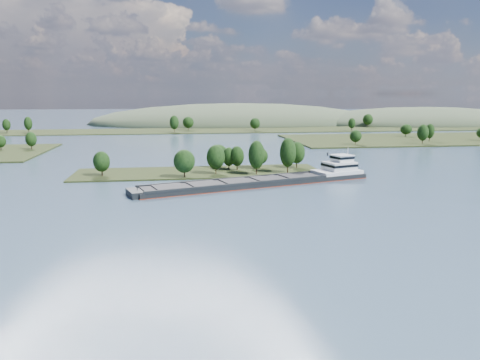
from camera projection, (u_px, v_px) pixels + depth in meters
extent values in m
plane|color=#374B5F|center=(211.00, 208.00, 132.71)|extent=(1800.00, 1800.00, 0.00)
cube|color=black|center=(199.00, 173.00, 191.11)|extent=(100.00, 30.00, 1.20)
cylinder|color=black|center=(256.00, 169.00, 184.40)|extent=(0.50, 0.50, 4.39)
ellipsoid|color=black|center=(257.00, 155.00, 183.39)|extent=(6.53, 6.53, 11.30)
cylinder|color=black|center=(219.00, 163.00, 203.57)|extent=(0.50, 0.50, 3.20)
ellipsoid|color=black|center=(218.00, 154.00, 202.83)|extent=(8.06, 8.06, 8.22)
cylinder|color=black|center=(216.00, 169.00, 185.67)|extent=(0.50, 0.50, 3.77)
ellipsoid|color=black|center=(216.00, 157.00, 184.80)|extent=(7.32, 7.32, 9.70)
cylinder|color=black|center=(229.00, 166.00, 195.86)|extent=(0.50, 0.50, 3.09)
ellipsoid|color=black|center=(229.00, 157.00, 195.15)|extent=(5.48, 5.48, 7.94)
cylinder|color=black|center=(185.00, 173.00, 178.10)|extent=(0.50, 0.50, 3.48)
ellipsoid|color=black|center=(184.00, 161.00, 177.30)|extent=(8.21, 8.21, 8.94)
cylinder|color=black|center=(102.00, 172.00, 181.35)|extent=(0.50, 0.50, 3.13)
ellipsoid|color=black|center=(102.00, 162.00, 180.63)|extent=(6.49, 6.49, 8.06)
cylinder|color=black|center=(237.00, 166.00, 194.82)|extent=(0.50, 0.50, 3.30)
ellipsoid|color=black|center=(237.00, 156.00, 194.06)|extent=(5.92, 5.92, 8.48)
cylinder|color=black|center=(297.00, 163.00, 201.02)|extent=(0.50, 0.50, 3.67)
ellipsoid|color=black|center=(297.00, 153.00, 200.18)|extent=(7.02, 7.02, 9.45)
cylinder|color=black|center=(288.00, 167.00, 188.24)|extent=(0.50, 0.50, 4.62)
ellipsoid|color=black|center=(288.00, 152.00, 187.17)|extent=(6.59, 6.59, 11.88)
cylinder|color=black|center=(258.00, 165.00, 199.99)|extent=(0.50, 0.50, 2.94)
ellipsoid|color=black|center=(258.00, 156.00, 199.31)|extent=(8.43, 8.43, 7.57)
cylinder|color=black|center=(32.00, 146.00, 266.66)|extent=(0.50, 0.50, 3.23)
ellipsoid|color=black|center=(31.00, 139.00, 265.91)|extent=(6.23, 6.23, 8.30)
cylinder|color=black|center=(1.00, 147.00, 262.92)|extent=(0.50, 0.50, 2.75)
ellipsoid|color=black|center=(0.00, 141.00, 262.29)|extent=(6.04, 6.04, 7.07)
cylinder|color=black|center=(355.00, 142.00, 290.98)|extent=(0.50, 0.50, 2.98)
ellipsoid|color=black|center=(356.00, 136.00, 290.29)|extent=(7.34, 7.34, 7.65)
cylinder|color=black|center=(422.00, 141.00, 295.18)|extent=(0.50, 0.50, 4.04)
ellipsoid|color=black|center=(423.00, 132.00, 294.25)|extent=(7.12, 7.12, 10.39)
cylinder|color=black|center=(429.00, 138.00, 310.93)|extent=(0.50, 0.50, 3.82)
ellipsoid|color=black|center=(430.00, 131.00, 310.05)|extent=(5.93, 5.93, 9.82)
cylinder|color=black|center=(406.00, 134.00, 345.65)|extent=(0.50, 0.50, 3.01)
ellipsoid|color=black|center=(406.00, 129.00, 344.96)|extent=(8.46, 8.46, 7.74)
cube|color=black|center=(185.00, 131.00, 405.27)|extent=(900.00, 60.00, 1.20)
cylinder|color=black|center=(7.00, 130.00, 381.11)|extent=(0.50, 0.50, 3.69)
ellipsoid|color=black|center=(6.00, 125.00, 380.26)|extent=(6.35, 6.35, 9.49)
cylinder|color=black|center=(352.00, 128.00, 405.66)|extent=(0.50, 0.50, 3.54)
ellipsoid|color=black|center=(352.00, 123.00, 404.85)|extent=(6.25, 6.25, 9.10)
cylinder|color=black|center=(188.00, 128.00, 407.72)|extent=(0.50, 0.50, 3.85)
ellipsoid|color=black|center=(188.00, 122.00, 406.83)|extent=(9.53, 9.53, 9.91)
cylinder|color=black|center=(368.00, 125.00, 444.49)|extent=(0.50, 0.50, 4.13)
ellipsoid|color=black|center=(368.00, 119.00, 443.53)|extent=(9.41, 9.41, 10.62)
cylinder|color=black|center=(29.00, 130.00, 382.33)|extent=(0.50, 0.50, 4.29)
ellipsoid|color=black|center=(28.00, 123.00, 381.34)|extent=(6.42, 6.42, 11.03)
cylinder|color=black|center=(255.00, 129.00, 401.48)|extent=(0.50, 0.50, 3.61)
ellipsoid|color=black|center=(255.00, 123.00, 400.65)|extent=(8.91, 8.91, 9.28)
cylinder|color=black|center=(174.00, 129.00, 386.28)|extent=(0.50, 0.50, 4.53)
ellipsoid|color=black|center=(174.00, 122.00, 385.24)|extent=(7.60, 7.60, 11.66)
ellipsoid|color=#3A4831|center=(423.00, 123.00, 509.59)|extent=(260.00, 140.00, 36.00)
ellipsoid|color=#3A4831|center=(238.00, 123.00, 510.97)|extent=(320.00, 160.00, 44.00)
cube|color=black|center=(259.00, 184.00, 165.84)|extent=(86.85, 36.37, 2.41)
cube|color=maroon|center=(259.00, 185.00, 165.92)|extent=(87.13, 36.64, 0.27)
cube|color=black|center=(230.00, 179.00, 166.64)|extent=(64.93, 20.50, 0.88)
cube|color=black|center=(243.00, 184.00, 157.11)|extent=(64.93, 20.50, 0.88)
cube|color=black|center=(236.00, 182.00, 161.90)|extent=(65.62, 28.84, 0.33)
cube|color=black|center=(169.00, 187.00, 151.70)|extent=(12.06, 11.49, 0.38)
cube|color=black|center=(204.00, 184.00, 156.77)|extent=(12.06, 11.49, 0.38)
cube|color=black|center=(236.00, 181.00, 161.84)|extent=(12.06, 11.49, 0.38)
cube|color=black|center=(267.00, 178.00, 166.91)|extent=(12.06, 11.49, 0.38)
cube|color=black|center=(296.00, 176.00, 171.98)|extent=(12.06, 11.49, 0.38)
cube|color=black|center=(134.00, 194.00, 147.09)|extent=(6.05, 10.38, 2.19)
cylinder|color=black|center=(137.00, 189.00, 147.28)|extent=(0.33, 0.33, 2.41)
cube|color=silver|center=(337.00, 172.00, 179.78)|extent=(19.83, 15.22, 1.31)
cube|color=silver|center=(339.00, 166.00, 179.84)|extent=(13.04, 11.60, 3.28)
cube|color=black|center=(339.00, 165.00, 179.76)|extent=(13.32, 11.87, 0.98)
cube|color=silver|center=(342.00, 158.00, 179.79)|extent=(8.21, 8.21, 2.41)
cube|color=black|center=(342.00, 157.00, 179.71)|extent=(8.49, 8.49, 0.88)
cube|color=silver|center=(342.00, 155.00, 179.55)|extent=(8.76, 8.76, 0.22)
cylinder|color=silver|center=(348.00, 151.00, 180.46)|extent=(0.27, 0.27, 2.84)
cylinder|color=black|center=(328.00, 154.00, 180.58)|extent=(0.68, 0.68, 1.31)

